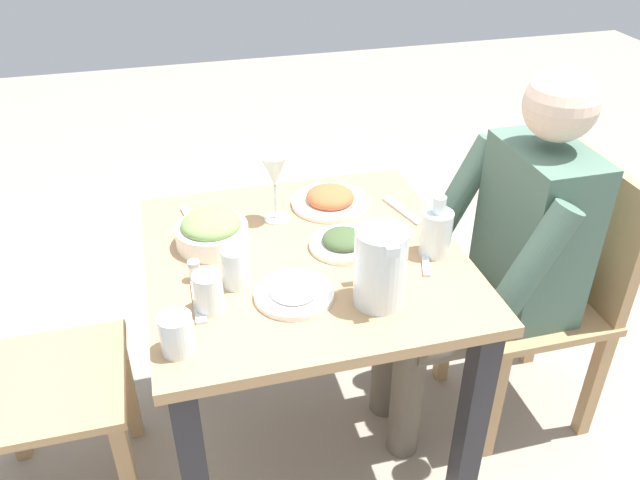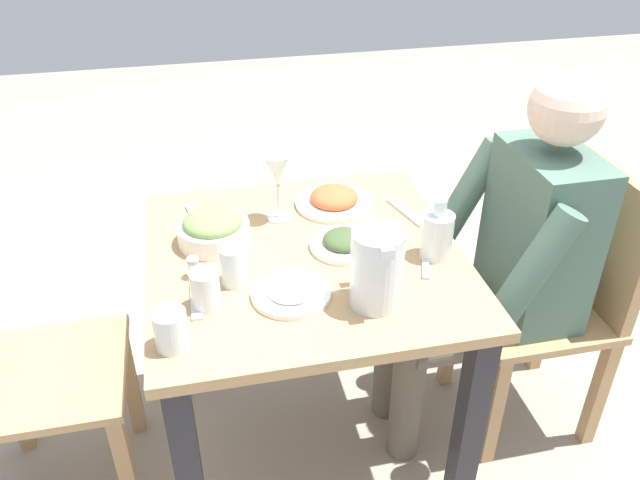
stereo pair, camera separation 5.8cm
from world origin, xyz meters
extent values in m
plane|color=gray|center=(0.00, 0.00, 0.00)|extent=(8.00, 8.00, 0.00)
cube|color=tan|center=(0.00, 0.00, 0.70)|extent=(0.80, 0.80, 0.03)
cube|color=#232328|center=(-0.35, -0.35, 0.34)|extent=(0.06, 0.06, 0.69)
cube|color=#232328|center=(0.35, -0.35, 0.34)|extent=(0.06, 0.06, 0.69)
cube|color=#232328|center=(0.35, 0.35, 0.34)|extent=(0.06, 0.06, 0.69)
cube|color=tan|center=(-0.18, -0.86, 0.21)|extent=(0.04, 0.04, 0.42)
cube|color=tan|center=(0.16, -0.86, 0.21)|extent=(0.04, 0.04, 0.42)
cube|color=tan|center=(-0.18, -0.52, 0.21)|extent=(0.04, 0.04, 0.42)
cube|color=tan|center=(0.16, -0.52, 0.21)|extent=(0.04, 0.04, 0.42)
cube|color=tan|center=(-0.01, -0.69, 0.43)|extent=(0.40, 0.40, 0.03)
cube|color=tan|center=(-0.01, -0.87, 0.65)|extent=(0.38, 0.04, 0.42)
cube|color=tan|center=(0.18, 0.86, 0.21)|extent=(0.04, 0.04, 0.42)
cube|color=tan|center=(0.18, 0.52, 0.21)|extent=(0.04, 0.04, 0.42)
cube|color=tan|center=(-0.16, 0.52, 0.21)|extent=(0.04, 0.04, 0.42)
cube|color=tan|center=(0.01, 0.69, 0.43)|extent=(0.40, 0.40, 0.03)
cube|color=#4C6B5B|center=(-0.01, -0.66, 0.69)|extent=(0.32, 0.20, 0.50)
sphere|color=beige|center=(-0.01, -0.66, 1.06)|extent=(0.19, 0.19, 0.19)
cylinder|color=#665B4C|center=(-0.09, -0.47, 0.41)|extent=(0.11, 0.38, 0.11)
cylinder|color=#665B4C|center=(-0.09, -0.28, 0.22)|extent=(0.10, 0.10, 0.44)
cylinder|color=#4C6B5B|center=(-0.21, -0.52, 0.72)|extent=(0.08, 0.23, 0.37)
cylinder|color=#665B4C|center=(0.08, -0.47, 0.41)|extent=(0.11, 0.38, 0.11)
cylinder|color=#665B4C|center=(0.08, -0.28, 0.22)|extent=(0.10, 0.10, 0.44)
cylinder|color=#4C6B5B|center=(0.19, -0.52, 0.72)|extent=(0.08, 0.23, 0.37)
cylinder|color=silver|center=(-0.23, -0.12, 0.81)|extent=(0.12, 0.12, 0.19)
cube|color=silver|center=(-0.15, -0.12, 0.82)|extent=(0.02, 0.02, 0.11)
cube|color=silver|center=(-0.28, -0.12, 0.90)|extent=(0.04, 0.03, 0.02)
cylinder|color=white|center=(0.11, 0.22, 0.75)|extent=(0.19, 0.19, 0.05)
ellipsoid|color=#759951|center=(0.11, 0.22, 0.78)|extent=(0.16, 0.16, 0.06)
cylinder|color=white|center=(0.01, -0.11, 0.73)|extent=(0.18, 0.18, 0.01)
ellipsoid|color=#3D512D|center=(0.01, -0.11, 0.74)|extent=(0.11, 0.11, 0.04)
cylinder|color=white|center=(0.23, -0.13, 0.73)|extent=(0.22, 0.22, 0.01)
ellipsoid|color=#CC5B33|center=(0.23, -0.13, 0.74)|extent=(0.14, 0.14, 0.05)
cylinder|color=white|center=(-0.17, 0.07, 0.73)|extent=(0.19, 0.19, 0.01)
ellipsoid|color=white|center=(-0.17, 0.07, 0.74)|extent=(0.12, 0.12, 0.03)
cylinder|color=silver|center=(-0.08, 0.19, 0.77)|extent=(0.06, 0.06, 0.10)
cylinder|color=silver|center=(-0.16, 0.26, 0.77)|extent=(0.07, 0.07, 0.10)
cylinder|color=silver|center=(-0.28, 0.34, 0.76)|extent=(0.07, 0.07, 0.09)
cylinder|color=silver|center=(0.19, 0.04, 0.72)|extent=(0.07, 0.07, 0.01)
cylinder|color=silver|center=(0.19, 0.04, 0.77)|extent=(0.01, 0.01, 0.10)
cone|color=silver|center=(0.19, 0.04, 0.87)|extent=(0.08, 0.08, 0.09)
cylinder|color=silver|center=(-0.08, -0.32, 0.78)|extent=(0.08, 0.08, 0.12)
cylinder|color=#993333|center=(-0.08, -0.32, 0.75)|extent=(0.07, 0.07, 0.07)
cylinder|color=silver|center=(-0.08, -0.32, 0.86)|extent=(0.03, 0.03, 0.04)
cylinder|color=white|center=(-0.04, 0.28, 0.74)|extent=(0.03, 0.03, 0.04)
cylinder|color=#B2B2B7|center=(-0.04, 0.28, 0.77)|extent=(0.03, 0.03, 0.01)
cube|color=silver|center=(-0.13, 0.28, 0.72)|extent=(0.17, 0.03, 0.01)
cube|color=silver|center=(0.22, 0.27, 0.72)|extent=(0.19, 0.05, 0.01)
cube|color=silver|center=(0.14, -0.32, 0.72)|extent=(0.17, 0.07, 0.01)
cube|color=silver|center=(-0.09, -0.30, 0.72)|extent=(0.18, 0.08, 0.01)
camera|label=1|loc=(-1.35, 0.31, 1.65)|focal=36.37mm
camera|label=2|loc=(-1.36, 0.26, 1.65)|focal=36.37mm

